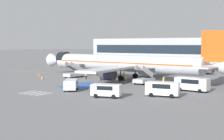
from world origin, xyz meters
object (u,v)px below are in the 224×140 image
object	(u,v)px
service_van_1	(192,83)
ground_crew_0	(86,75)
fuel_tanker	(193,67)
boarding_stairs_aft	(144,79)
airliner	(124,63)
traffic_cone_2	(39,75)
service_van_3	(163,88)
traffic_cone_0	(72,79)
ground_crew_3	(101,76)
ground_crew_2	(164,81)
boarding_stairs_forward	(74,73)
service_van_2	(71,84)
ground_crew_1	(124,76)
service_van_0	(107,89)
traffic_cone_1	(42,78)
terminal_building	(212,51)

from	to	relation	value
service_van_1	ground_crew_0	distance (m)	25.31
fuel_tanker	boarding_stairs_aft	bearing A→B (deg)	179.44
airliner	traffic_cone_2	bearing A→B (deg)	108.38
ground_crew_0	service_van_3	bearing A→B (deg)	47.23
airliner	traffic_cone_0	world-z (taller)	airliner
airliner	ground_crew_3	distance (m)	6.56
service_van_1	traffic_cone_2	bearing A→B (deg)	88.36
ground_crew_0	traffic_cone_0	world-z (taller)	ground_crew_0
service_van_1	traffic_cone_0	xyz separation A→B (m)	(-25.68, 0.01, -1.01)
fuel_tanker	ground_crew_2	world-z (taller)	fuel_tanker
service_van_3	ground_crew_2	world-z (taller)	service_van_3
service_van_3	fuel_tanker	bearing A→B (deg)	-179.58
boarding_stairs_forward	service_van_2	size ratio (longest dim) A/B	1.13
airliner	ground_crew_1	bearing A→B (deg)	-146.49
service_van_0	traffic_cone_0	xyz separation A→B (m)	(-17.54, 12.48, -0.85)
service_van_1	traffic_cone_1	size ratio (longest dim) A/B	7.93
boarding_stairs_aft	service_van_1	bearing A→B (deg)	-18.24
boarding_stairs_aft	terminal_building	size ratio (longest dim) A/B	0.05
boarding_stairs_aft	traffic_cone_2	size ratio (longest dim) A/B	10.83
boarding_stairs_aft	ground_crew_0	world-z (taller)	boarding_stairs_aft
boarding_stairs_forward	traffic_cone_2	bearing A→B (deg)	-165.68
terminal_building	traffic_cone_0	bearing A→B (deg)	-96.16
boarding_stairs_forward	service_van_0	distance (m)	27.49
boarding_stairs_forward	ground_crew_3	distance (m)	9.18
ground_crew_2	airliner	bearing A→B (deg)	61.67
service_van_0	traffic_cone_1	distance (m)	27.52
airliner	boarding_stairs_forward	world-z (taller)	airliner
ground_crew_3	traffic_cone_2	world-z (taller)	ground_crew_3
ground_crew_2	ground_crew_3	distance (m)	14.57
boarding_stairs_aft	ground_crew_3	distance (m)	9.52
ground_crew_1	service_van_1	bearing A→B (deg)	105.28
ground_crew_0	ground_crew_2	bearing A→B (deg)	67.36
service_van_1	ground_crew_3	world-z (taller)	service_van_1
fuel_tanker	terminal_building	size ratio (longest dim) A/B	0.10
ground_crew_0	service_van_2	bearing A→B (deg)	13.20
fuel_tanker	service_van_3	world-z (taller)	fuel_tanker
service_van_2	service_van_3	bearing A→B (deg)	-23.94
service_van_2	ground_crew_0	distance (m)	16.29
airliner	ground_crew_3	size ratio (longest dim) A/B	25.41
fuel_tanker	service_van_1	distance (m)	31.79
ground_crew_2	service_van_3	bearing A→B (deg)	-155.99
service_van_3	ground_crew_0	distance (m)	25.82
boarding_stairs_aft	ground_crew_2	size ratio (longest dim) A/B	2.88
airliner	ground_crew_2	bearing A→B (deg)	-116.19
traffic_cone_2	traffic_cone_1	bearing A→B (deg)	-37.41
boarding_stairs_aft	ground_crew_2	world-z (taller)	boarding_stairs_aft
boarding_stairs_forward	ground_crew_2	world-z (taller)	boarding_stairs_forward
service_van_3	traffic_cone_2	size ratio (longest dim) A/B	10.28
ground_crew_2	boarding_stairs_aft	bearing A→B (deg)	66.95
service_van_1	traffic_cone_0	distance (m)	25.70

